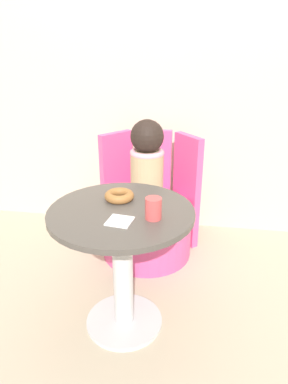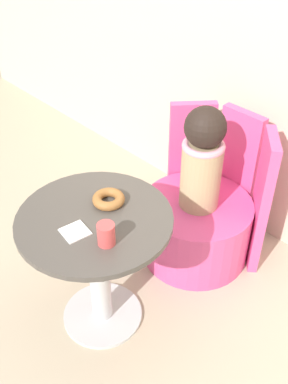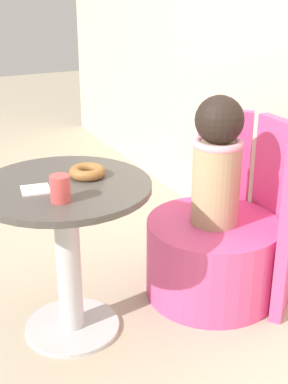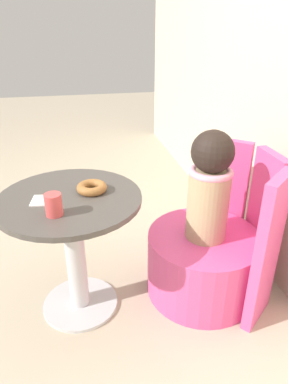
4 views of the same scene
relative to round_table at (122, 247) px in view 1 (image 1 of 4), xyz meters
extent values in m
plane|color=#B7A88E|center=(0.07, 0.00, -0.45)|extent=(12.00, 12.00, 0.00)
cube|color=beige|center=(0.07, 1.13, 0.75)|extent=(6.00, 0.06, 2.40)
cylinder|color=silver|center=(0.00, 0.00, -0.44)|extent=(0.39, 0.39, 0.02)
cylinder|color=silver|center=(0.00, 0.00, -0.13)|extent=(0.10, 0.10, 0.60)
cylinder|color=#4C4742|center=(0.00, 0.00, 0.18)|extent=(0.65, 0.65, 0.02)
cylinder|color=#E54C8C|center=(0.02, 0.65, -0.27)|extent=(0.59, 0.59, 0.35)
cube|color=#E54C8C|center=(0.02, 0.97, -0.06)|extent=(0.25, 0.05, 0.77)
cube|color=#E54C8C|center=(0.26, 0.86, -0.06)|extent=(0.20, 0.22, 0.77)
cube|color=#E54C8C|center=(-0.23, 0.86, -0.06)|extent=(0.20, 0.22, 0.77)
cylinder|color=tan|center=(0.02, 0.65, 0.09)|extent=(0.20, 0.20, 0.36)
torus|color=pink|center=(0.02, 0.65, 0.26)|extent=(0.21, 0.21, 0.04)
sphere|color=black|center=(0.02, 0.65, 0.36)|extent=(0.20, 0.20, 0.20)
torus|color=#9E6633|center=(-0.03, 0.10, 0.21)|extent=(0.14, 0.14, 0.04)
cylinder|color=#DB4C4C|center=(0.15, -0.06, 0.24)|extent=(0.07, 0.07, 0.09)
cube|color=white|center=(0.02, -0.11, 0.20)|extent=(0.11, 0.11, 0.01)
camera|label=1|loc=(0.31, -1.32, 0.86)|focal=32.00mm
camera|label=2|loc=(1.14, -0.81, 1.39)|focal=42.00mm
camera|label=3|loc=(1.77, -0.54, 0.91)|focal=50.00mm
camera|label=4|loc=(1.40, 0.04, 0.89)|focal=32.00mm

